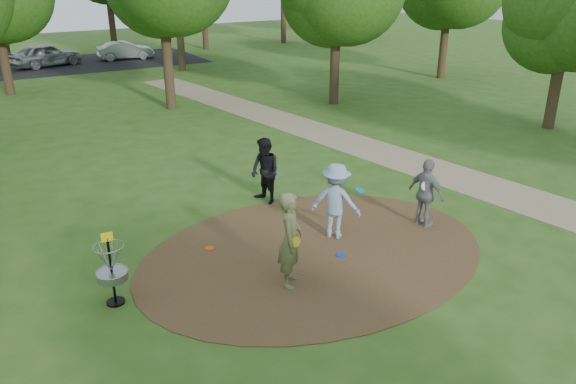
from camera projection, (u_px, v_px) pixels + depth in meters
ground at (315, 253)px, 12.96m from camera, size 100.00×100.00×0.00m
dirt_clearing at (315, 252)px, 12.96m from camera, size 8.40×8.40×0.02m
footpath at (452, 176)px, 17.64m from camera, size 7.55×39.89×0.01m
parking_lot at (94, 62)px, 37.73m from camera, size 14.00×8.00×0.01m
player_observer_with_disc at (290, 240)px, 11.34m from camera, size 0.85×0.89×2.06m
player_throwing_with_disc at (336, 201)px, 13.39m from camera, size 1.48×1.38×1.88m
player_walking_with_disc at (265, 171)px, 15.37m from camera, size 0.83×0.99×1.84m
player_waiting_with_disc at (426, 193)px, 13.97m from camera, size 0.56×1.09×1.78m
disc_ground_blue at (341, 255)px, 12.80m from camera, size 0.22×0.22×0.02m
disc_ground_red at (210, 248)px, 13.11m from camera, size 0.22×0.22×0.02m
car_left at (46, 55)px, 35.94m from camera, size 4.70×3.14×1.49m
car_right at (125, 50)px, 38.62m from camera, size 3.84×1.69×1.23m
disc_golf_basket at (111, 264)px, 10.73m from camera, size 0.63×0.63×1.54m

